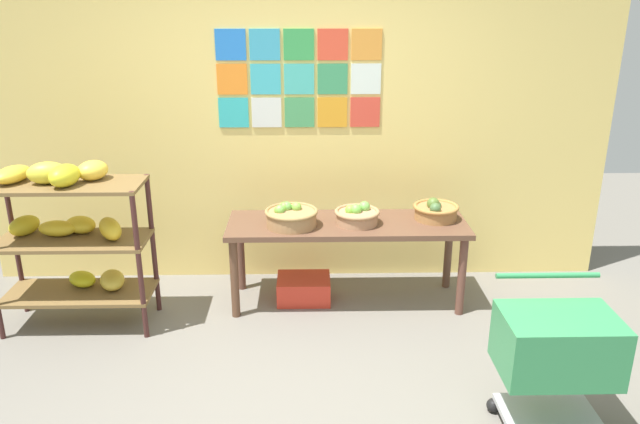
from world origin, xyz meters
TOP-DOWN VIEW (x-y plane):
  - ground at (0.00, 0.00)m, footprint 9.78×9.78m
  - back_wall_with_art at (0.00, 1.92)m, footprint 4.92×0.07m
  - banana_shelf_unit at (-1.53, 1.12)m, footprint 1.01×0.46m
  - display_table at (0.37, 1.41)m, footprint 1.75×0.57m
  - fruit_basket_back_right at (-0.04, 1.34)m, footprint 0.38×0.38m
  - fruit_basket_centre at (0.44, 1.38)m, footprint 0.33×0.33m
  - fruit_basket_back_left at (1.03, 1.46)m, footprint 0.34×0.34m
  - produce_crate_under_table at (0.05, 1.43)m, footprint 0.40×0.31m
  - shopping_cart at (1.36, -0.09)m, footprint 0.58×0.44m

SIDE VIEW (x-z plane):
  - ground at x=0.00m, z-range 0.00..0.00m
  - produce_crate_under_table at x=0.05m, z-range 0.00..0.18m
  - shopping_cart at x=1.36m, z-range 0.08..0.89m
  - display_table at x=0.37m, z-range 0.24..0.88m
  - fruit_basket_centre at x=0.44m, z-range 0.63..0.78m
  - fruit_basket_back_left at x=1.03m, z-range 0.62..0.79m
  - fruit_basket_back_right at x=-0.04m, z-range 0.63..0.80m
  - banana_shelf_unit at x=-1.53m, z-range 0.14..1.33m
  - back_wall_with_art at x=0.00m, z-range 0.00..2.68m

